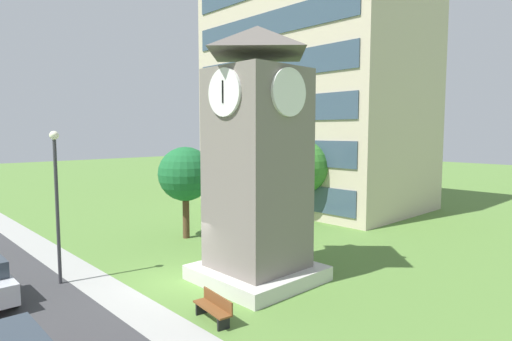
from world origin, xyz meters
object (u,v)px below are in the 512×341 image
Objects in this scene: park_bench at (214,308)px; street_lamp at (56,191)px; clock_tower at (257,170)px; tree_near_tower at (304,167)px; tree_streetside at (185,174)px.

park_bench is 8.33m from street_lamp.
clock_tower is 8.27m from street_lamp.
park_bench is 16.89m from tree_near_tower.
clock_tower reaches higher than street_lamp.
tree_streetside is at bearing 167.33° from clock_tower.
tree_near_tower is (-8.25, 14.35, 3.38)m from park_bench.
clock_tower is 12.41m from tree_near_tower.
street_lamp is at bearing -86.30° from tree_near_tower.
clock_tower is at bearing 116.13° from park_bench.
tree_near_tower is at bearing 119.88° from park_bench.
park_bench is at bearing -29.37° from tree_streetside.
street_lamp is 1.17× the size of tree_streetside.
tree_near_tower is at bearing 79.40° from tree_streetside.
park_bench is (1.84, -3.76, -4.27)m from clock_tower.
tree_streetside is at bearing -100.60° from tree_near_tower.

